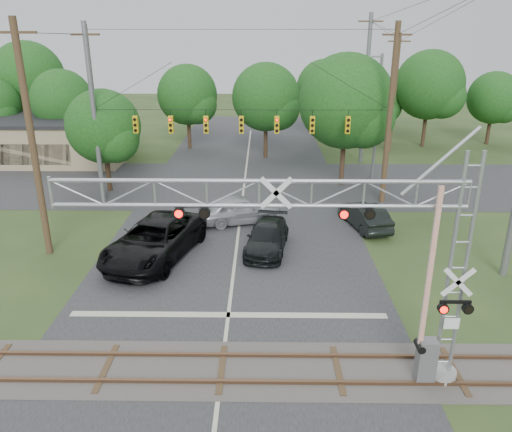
{
  "coord_description": "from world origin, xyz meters",
  "views": [
    {
      "loc": [
        1.38,
        -12.2,
        11.03
      ],
      "look_at": [
        1.11,
        7.5,
        3.62
      ],
      "focal_mm": 35.0,
      "sensor_mm": 36.0,
      "label": 1
    }
  ],
  "objects_px": {
    "traffic_signal_span": "(255,118)",
    "commercial_building": "(37,139)",
    "crossing_gantry": "(338,245)",
    "sedan_silver": "(240,209)",
    "pickup_black": "(154,240)",
    "car_dark": "(267,237)",
    "streetlight": "(375,111)"
  },
  "relations": [
    {
      "from": "pickup_black",
      "to": "traffic_signal_span",
      "type": "bearing_deg",
      "value": 76.54
    },
    {
      "from": "sedan_silver",
      "to": "commercial_building",
      "type": "distance_m",
      "value": 24.12
    },
    {
      "from": "commercial_building",
      "to": "streetlight",
      "type": "xyz_separation_m",
      "value": [
        28.39,
        -5.8,
        3.36
      ]
    },
    {
      "from": "crossing_gantry",
      "to": "streetlight",
      "type": "relative_size",
      "value": 1.37
    },
    {
      "from": "sedan_silver",
      "to": "commercial_building",
      "type": "bearing_deg",
      "value": 34.26
    },
    {
      "from": "crossing_gantry",
      "to": "streetlight",
      "type": "distance_m",
      "value": 24.61
    },
    {
      "from": "crossing_gantry",
      "to": "sedan_silver",
      "type": "relative_size",
      "value": 2.58
    },
    {
      "from": "sedan_silver",
      "to": "streetlight",
      "type": "xyz_separation_m",
      "value": [
        9.75,
        9.47,
        4.39
      ]
    },
    {
      "from": "traffic_signal_span",
      "to": "commercial_building",
      "type": "distance_m",
      "value": 22.84
    },
    {
      "from": "commercial_building",
      "to": "traffic_signal_span",
      "type": "bearing_deg",
      "value": -30.1
    },
    {
      "from": "traffic_signal_span",
      "to": "sedan_silver",
      "type": "relative_size",
      "value": 3.88
    },
    {
      "from": "crossing_gantry",
      "to": "sedan_silver",
      "type": "xyz_separation_m",
      "value": [
        -3.67,
        14.38,
        -4.05
      ]
    },
    {
      "from": "traffic_signal_span",
      "to": "sedan_silver",
      "type": "xyz_separation_m",
      "value": [
        -0.87,
        -3.99,
        -4.79
      ]
    },
    {
      "from": "car_dark",
      "to": "sedan_silver",
      "type": "bearing_deg",
      "value": 120.37
    },
    {
      "from": "sedan_silver",
      "to": "commercial_building",
      "type": "relative_size",
      "value": 0.31
    },
    {
      "from": "crossing_gantry",
      "to": "sedan_silver",
      "type": "height_order",
      "value": "crossing_gantry"
    },
    {
      "from": "pickup_black",
      "to": "streetlight",
      "type": "relative_size",
      "value": 0.76
    },
    {
      "from": "sedan_silver",
      "to": "car_dark",
      "type": "bearing_deg",
      "value": -174.29
    },
    {
      "from": "traffic_signal_span",
      "to": "car_dark",
      "type": "xyz_separation_m",
      "value": [
        0.76,
        -7.98,
        -4.94
      ]
    },
    {
      "from": "pickup_black",
      "to": "sedan_silver",
      "type": "relative_size",
      "value": 1.42
    },
    {
      "from": "sedan_silver",
      "to": "commercial_building",
      "type": "height_order",
      "value": "commercial_building"
    },
    {
      "from": "crossing_gantry",
      "to": "pickup_black",
      "type": "height_order",
      "value": "crossing_gantry"
    },
    {
      "from": "car_dark",
      "to": "commercial_building",
      "type": "distance_m",
      "value": 27.98
    },
    {
      "from": "sedan_silver",
      "to": "commercial_building",
      "type": "xyz_separation_m",
      "value": [
        -18.64,
        15.27,
        1.03
      ]
    },
    {
      "from": "streetlight",
      "to": "commercial_building",
      "type": "bearing_deg",
      "value": 168.45
    },
    {
      "from": "car_dark",
      "to": "pickup_black",
      "type": "bearing_deg",
      "value": -161.24
    },
    {
      "from": "crossing_gantry",
      "to": "pickup_black",
      "type": "distance_m",
      "value": 12.75
    },
    {
      "from": "sedan_silver",
      "to": "pickup_black",
      "type": "bearing_deg",
      "value": 124.47
    },
    {
      "from": "crossing_gantry",
      "to": "sedan_silver",
      "type": "bearing_deg",
      "value": 104.32
    },
    {
      "from": "commercial_building",
      "to": "streetlight",
      "type": "height_order",
      "value": "streetlight"
    },
    {
      "from": "car_dark",
      "to": "streetlight",
      "type": "relative_size",
      "value": 0.52
    },
    {
      "from": "car_dark",
      "to": "streetlight",
      "type": "bearing_deg",
      "value": 67.13
    }
  ]
}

